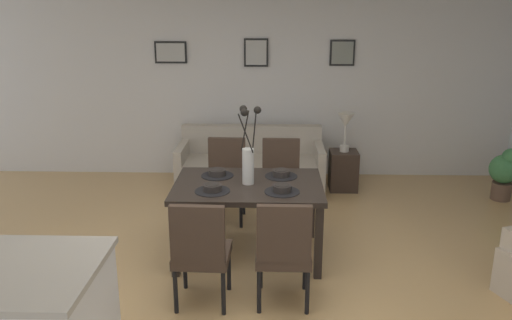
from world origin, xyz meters
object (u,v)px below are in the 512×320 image
at_px(bowl_far_right, 281,172).
at_px(sofa, 251,169).
at_px(bowl_near_left, 212,187).
at_px(potted_plant, 505,171).
at_px(bowl_far_left, 282,188).
at_px(framed_picture_center, 256,53).
at_px(dining_chair_far_right, 281,176).
at_px(bowl_near_right, 217,172).
at_px(table_lamp, 346,123).
at_px(side_table, 343,170).
at_px(centerpiece_vase, 248,155).
at_px(framed_picture_left, 171,52).
at_px(dining_chair_near_left, 201,249).
at_px(dining_chair_near_right, 226,176).
at_px(framed_picture_right, 342,53).
at_px(dining_chair_far_left, 284,248).
at_px(dining_table, 248,192).

xyz_separation_m(bowl_far_right, sofa, (-0.37, 1.70, -0.50)).
relative_size(bowl_near_left, potted_plant, 0.25).
height_order(bowl_far_left, framed_picture_center, framed_picture_center).
distance_m(dining_chair_far_right, bowl_far_left, 1.16).
bearing_deg(bowl_near_right, table_lamp, 49.14).
xyz_separation_m(bowl_far_right, side_table, (0.86, 1.72, -0.52)).
xyz_separation_m(centerpiece_vase, framed_picture_left, (-1.17, 2.55, 0.71)).
distance_m(dining_chair_near_left, bowl_far_right, 1.34).
bearing_deg(side_table, dining_chair_near_right, -145.15).
height_order(dining_chair_near_right, side_table, dining_chair_near_right).
xyz_separation_m(bowl_near_left, sofa, (0.26, 2.14, -0.50)).
relative_size(dining_chair_far_right, bowl_far_right, 5.41).
relative_size(centerpiece_vase, framed_picture_center, 1.94).
distance_m(dining_chair_near_right, bowl_near_right, 0.75).
xyz_separation_m(bowl_far_left, framed_picture_right, (0.85, 2.77, 0.95)).
distance_m(dining_chair_far_left, dining_chair_far_right, 1.81).
distance_m(dining_chair_far_right, table_lamp, 1.39).
distance_m(dining_chair_near_right, table_lamp, 1.82).
relative_size(dining_chair_near_right, table_lamp, 1.80).
distance_m(bowl_near_right, bowl_far_right, 0.63).
distance_m(dining_chair_far_right, framed_picture_right, 2.21).
relative_size(side_table, framed_picture_left, 1.19).
relative_size(framed_picture_center, framed_picture_right, 1.09).
xyz_separation_m(dining_chair_far_right, framed_picture_left, (-1.49, 1.64, 1.22)).
bearing_deg(sofa, framed_picture_right, 27.25).
height_order(centerpiece_vase, table_lamp, centerpiece_vase).
bearing_deg(bowl_near_right, dining_chair_near_right, 88.15).
bearing_deg(dining_chair_near_left, table_lamp, 62.19).
height_order(sofa, side_table, sofa).
xyz_separation_m(table_lamp, framed_picture_right, (-0.00, 0.61, 0.84)).
bearing_deg(dining_chair_far_right, sofa, 110.41).
distance_m(framed_picture_left, framed_picture_center, 1.17).
relative_size(centerpiece_vase, bowl_far_right, 4.32).
height_order(dining_chair_far_left, framed_picture_left, framed_picture_left).
relative_size(centerpiece_vase, side_table, 1.41).
relative_size(dining_chair_near_right, framed_picture_left, 2.10).
height_order(bowl_far_right, side_table, bowl_far_right).
bearing_deg(framed_picture_left, framed_picture_center, -0.00).
height_order(dining_table, bowl_far_left, bowl_far_left).
xyz_separation_m(dining_chair_far_right, table_lamp, (0.85, 1.03, 0.38)).
xyz_separation_m(dining_chair_far_right, bowl_near_right, (-0.64, -0.69, 0.27)).
bearing_deg(dining_chair_near_left, framed_picture_center, 84.43).
bearing_deg(dining_table, dining_chair_far_left, -70.40).
xyz_separation_m(dining_chair_far_left, table_lamp, (0.85, 2.83, 0.38)).
distance_m(dining_table, potted_plant, 3.52).
bearing_deg(dining_chair_near_left, bowl_far_right, 60.24).
distance_m(dining_chair_near_left, potted_plant, 4.29).
xyz_separation_m(dining_chair_near_right, bowl_near_left, (-0.02, -1.14, 0.27)).
bearing_deg(bowl_near_left, potted_plant, 28.02).
bearing_deg(centerpiece_vase, bowl_near_right, 145.12).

